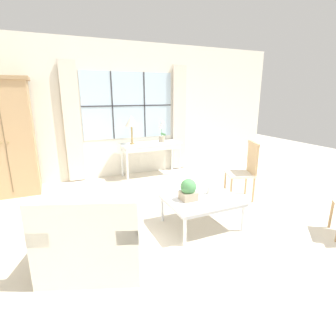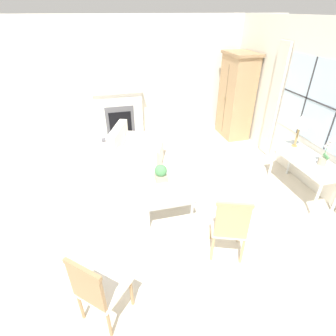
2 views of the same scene
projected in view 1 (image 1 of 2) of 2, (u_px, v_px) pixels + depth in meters
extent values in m
plane|color=beige|center=(197.00, 236.00, 3.37)|extent=(14.00, 14.00, 0.00)
cube|color=silver|center=(129.00, 111.00, 5.65)|extent=(7.20, 0.06, 2.80)
cube|color=silver|center=(129.00, 106.00, 5.59)|extent=(1.96, 0.01, 1.37)
cube|color=#2D2D33|center=(112.00, 106.00, 5.45)|extent=(0.02, 0.02, 1.37)
cube|color=#2D2D33|center=(145.00, 105.00, 5.72)|extent=(0.02, 0.02, 1.37)
cube|color=#2D2D33|center=(129.00, 106.00, 5.59)|extent=(1.96, 0.02, 0.02)
cube|color=beige|center=(72.00, 123.00, 5.18)|extent=(0.32, 0.06, 2.35)
cube|color=beige|center=(179.00, 119.00, 6.10)|extent=(0.32, 0.06, 2.35)
cube|color=tan|center=(7.00, 140.00, 4.55)|extent=(0.86, 0.57, 1.98)
cube|color=brown|center=(5.00, 145.00, 4.31)|extent=(0.01, 0.01, 1.66)
sphere|color=#997F4C|center=(1.00, 143.00, 4.27)|extent=(0.03, 0.03, 0.03)
sphere|color=#997F4C|center=(8.00, 142.00, 4.31)|extent=(0.03, 0.03, 0.03)
cube|color=silver|center=(151.00, 144.00, 5.69)|extent=(1.28, 0.49, 0.03)
cube|color=silver|center=(151.00, 147.00, 5.70)|extent=(1.23, 0.47, 0.10)
cylinder|color=silver|center=(127.00, 165.00, 5.37)|extent=(0.04, 0.04, 0.70)
cylinder|color=silver|center=(180.00, 159.00, 5.84)|extent=(0.04, 0.04, 0.70)
cylinder|color=silver|center=(122.00, 161.00, 5.73)|extent=(0.04, 0.04, 0.70)
cylinder|color=silver|center=(172.00, 156.00, 6.20)|extent=(0.04, 0.04, 0.70)
cylinder|color=#9E7F47|center=(132.00, 144.00, 5.55)|extent=(0.10, 0.10, 0.02)
cylinder|color=#9E7F47|center=(132.00, 135.00, 5.49)|extent=(0.04, 0.04, 0.36)
cone|color=beige|center=(131.00, 121.00, 5.42)|extent=(0.27, 0.27, 0.22)
cylinder|color=tan|center=(162.00, 139.00, 5.79)|extent=(0.12, 0.12, 0.13)
cylinder|color=#47844C|center=(162.00, 128.00, 5.73)|extent=(0.01, 0.01, 0.34)
cube|color=#47844C|center=(163.00, 134.00, 5.78)|extent=(0.12, 0.02, 0.08)
sphere|color=white|center=(161.00, 128.00, 5.72)|extent=(0.07, 0.07, 0.07)
sphere|color=white|center=(161.00, 125.00, 5.72)|extent=(0.07, 0.07, 0.07)
sphere|color=white|center=(162.00, 122.00, 5.71)|extent=(0.07, 0.07, 0.07)
cube|color=silver|center=(96.00, 241.00, 2.82)|extent=(1.25, 1.23, 0.46)
cube|color=silver|center=(84.00, 221.00, 2.33)|extent=(0.97, 0.50, 0.40)
cube|color=silver|center=(59.00, 236.00, 2.78)|extent=(0.52, 0.95, 0.60)
cube|color=silver|center=(132.00, 234.00, 2.82)|extent=(0.52, 0.95, 0.60)
cube|color=beige|center=(240.00, 174.00, 4.47)|extent=(0.57, 0.57, 0.03)
cube|color=tan|center=(253.00, 159.00, 4.41)|extent=(0.18, 0.39, 0.49)
cube|color=tan|center=(254.00, 144.00, 4.33)|extent=(0.19, 0.42, 0.05)
cylinder|color=tan|center=(231.00, 191.00, 4.34)|extent=(0.04, 0.04, 0.43)
cylinder|color=tan|center=(225.00, 183.00, 4.70)|extent=(0.04, 0.04, 0.43)
cylinder|color=tan|center=(253.00, 190.00, 4.35)|extent=(0.04, 0.04, 0.43)
cylinder|color=tan|center=(246.00, 183.00, 4.72)|extent=(0.04, 0.04, 0.43)
cylinder|color=#9E7A51|center=(331.00, 213.00, 3.52)|extent=(0.04, 0.04, 0.42)
cube|color=silver|center=(202.00, 198.00, 3.51)|extent=(0.96, 0.79, 0.03)
cube|color=#B1B3B8|center=(201.00, 200.00, 3.52)|extent=(0.94, 0.78, 0.04)
cylinder|color=silver|center=(185.00, 230.00, 3.10)|extent=(0.04, 0.04, 0.40)
cylinder|color=silver|center=(243.00, 217.00, 3.43)|extent=(0.04, 0.04, 0.40)
cylinder|color=silver|center=(162.00, 208.00, 3.71)|extent=(0.04, 0.04, 0.40)
cylinder|color=silver|center=(213.00, 199.00, 4.04)|extent=(0.04, 0.04, 0.40)
cube|color=tan|center=(188.00, 196.00, 3.41)|extent=(0.20, 0.20, 0.11)
sphere|color=#47844C|center=(188.00, 187.00, 3.38)|extent=(0.21, 0.21, 0.21)
cylinder|color=silver|center=(209.00, 193.00, 3.63)|extent=(0.09, 0.09, 0.01)
cylinder|color=silver|center=(209.00, 190.00, 3.61)|extent=(0.06, 0.06, 0.09)
cylinder|color=black|center=(209.00, 186.00, 3.60)|extent=(0.00, 0.00, 0.01)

